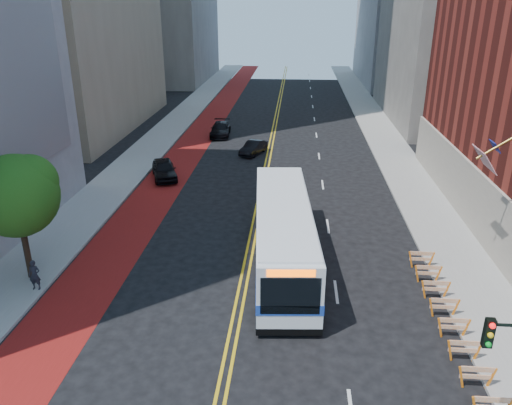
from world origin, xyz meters
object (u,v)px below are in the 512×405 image
at_px(car_b, 253,148).
at_px(car_c, 220,129).
at_px(transit_bus, 283,233).
at_px(street_tree, 17,192).
at_px(pedestrian, 35,275).
at_px(car_a, 164,169).

xyz_separation_m(car_b, car_c, (-4.20, 6.70, 0.09)).
bearing_deg(car_c, transit_bus, -78.01).
relative_size(street_tree, pedestrian, 4.19).
xyz_separation_m(transit_bus, car_a, (-10.27, 13.81, -1.14)).
bearing_deg(transit_bus, car_a, 122.35).
bearing_deg(car_b, street_tree, -91.37).
xyz_separation_m(car_c, pedestrian, (-4.70, -32.06, 0.23)).
relative_size(car_a, car_b, 1.18).
height_order(car_b, car_c, car_c).
bearing_deg(transit_bus, car_c, 100.97).
relative_size(car_a, car_c, 0.91).
bearing_deg(car_b, transit_bus, -60.19).
bearing_deg(pedestrian, car_c, 76.59).
xyz_separation_m(car_b, pedestrian, (-8.90, -25.36, 0.31)).
xyz_separation_m(car_a, pedestrian, (-2.11, -17.71, 0.17)).
height_order(transit_bus, car_b, transit_bus).
bearing_deg(transit_bus, pedestrian, -166.77).
height_order(car_a, car_b, car_a).
bearing_deg(transit_bus, street_tree, -172.82).
relative_size(transit_bus, car_a, 2.98).
xyz_separation_m(transit_bus, car_c, (-7.67, 28.16, -1.20)).
relative_size(street_tree, car_a, 1.47).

